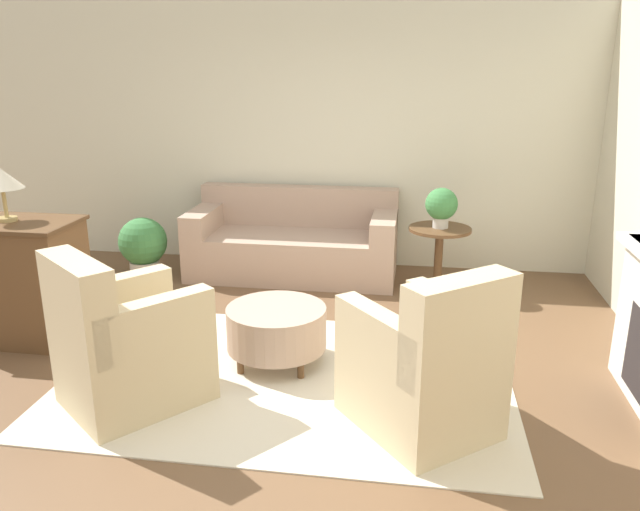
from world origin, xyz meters
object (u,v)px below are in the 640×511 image
at_px(table_lamp, 1,180).
at_px(couch, 294,244).
at_px(potted_plant_floor, 143,244).
at_px(potted_plant_on_side_table, 441,205).
at_px(armchair_left, 125,347).
at_px(side_table, 439,247).
at_px(armchair_right, 426,369).
at_px(ottoman_table, 277,328).
at_px(dresser, 16,279).

bearing_deg(table_lamp, couch, 46.12).
bearing_deg(table_lamp, potted_plant_floor, 78.79).
bearing_deg(potted_plant_on_side_table, armchair_left, -129.25).
bearing_deg(couch, potted_plant_on_side_table, -10.88).
distance_m(couch, side_table, 1.51).
bearing_deg(table_lamp, armchair_right, -14.76).
height_order(armchair_left, side_table, armchair_left).
relative_size(potted_plant_floor, table_lamp, 1.51).
bearing_deg(table_lamp, potted_plant_on_side_table, 26.24).
height_order(couch, armchair_right, armchair_right).
bearing_deg(armchair_right, ottoman_table, 145.98).
bearing_deg(ottoman_table, couch, 97.56).
xyz_separation_m(ottoman_table, potted_plant_floor, (-1.80, 1.74, 0.06)).
xyz_separation_m(side_table, potted_plant_floor, (-3.01, -0.02, -0.10)).
bearing_deg(side_table, dresser, -153.76).
relative_size(armchair_left, dresser, 1.05).
height_order(potted_plant_on_side_table, table_lamp, table_lamp).
relative_size(ottoman_table, side_table, 1.15).
distance_m(side_table, potted_plant_floor, 3.01).
height_order(armchair_left, dresser, armchair_left).
height_order(side_table, table_lamp, table_lamp).
xyz_separation_m(side_table, dresser, (-3.33, -1.64, 0.06)).
relative_size(dresser, table_lamp, 2.51).
xyz_separation_m(armchair_right, ottoman_table, (-1.07, 0.72, -0.12)).
xyz_separation_m(dresser, potted_plant_floor, (0.32, 1.62, -0.16)).
bearing_deg(couch, side_table, -10.88).
height_order(armchair_left, armchair_right, same).
xyz_separation_m(dresser, table_lamp, (0.00, 0.00, 0.79)).
bearing_deg(couch, dresser, -133.88).
distance_m(potted_plant_on_side_table, table_lamp, 3.74).
bearing_deg(potted_plant_on_side_table, ottoman_table, -124.41).
distance_m(ottoman_table, potted_plant_on_side_table, 2.21).
height_order(ottoman_table, table_lamp, table_lamp).
bearing_deg(armchair_left, side_table, 50.75).
bearing_deg(potted_plant_floor, potted_plant_on_side_table, 0.42).
height_order(dresser, potted_plant_on_side_table, potted_plant_on_side_table).
xyz_separation_m(ottoman_table, side_table, (1.21, 1.76, 0.16)).
bearing_deg(potted_plant_on_side_table, dresser, -153.76).
distance_m(dresser, potted_plant_floor, 1.66).
distance_m(couch, potted_plant_on_side_table, 1.60).
xyz_separation_m(couch, dresser, (-1.85, -1.93, 0.18)).
relative_size(couch, table_lamp, 5.18).
bearing_deg(potted_plant_on_side_table, armchair_right, -93.23).
bearing_deg(potted_plant_floor, armchair_right, -40.60).
bearing_deg(dresser, side_table, 26.24).
distance_m(side_table, potted_plant_on_side_table, 0.41).
xyz_separation_m(armchair_left, table_lamp, (-1.30, 0.84, 0.89)).
xyz_separation_m(armchair_left, ottoman_table, (0.82, 0.72, -0.12)).
bearing_deg(armchair_left, couch, 78.77).
distance_m(dresser, table_lamp, 0.79).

